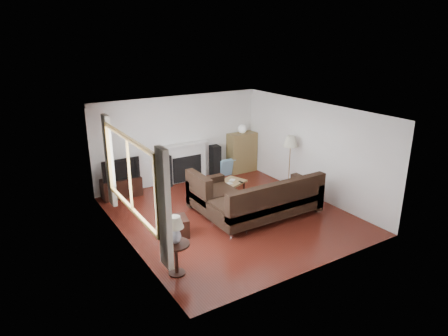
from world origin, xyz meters
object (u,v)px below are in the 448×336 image
tv_stand (121,187)px  sectional_sofa (267,199)px  bookshelf (242,152)px  coffee_table (227,190)px  floor_lamp (289,164)px  side_table (176,259)px

tv_stand → sectional_sofa: 3.93m
bookshelf → coffee_table: size_ratio=1.17×
sectional_sofa → tv_stand: bearing=129.0°
tv_stand → floor_lamp: floor_lamp is taller
bookshelf → sectional_sofa: bookshelf is taller
floor_lamp → side_table: (-4.37, -2.06, -0.46)m
sectional_sofa → side_table: (-2.78, -0.99, -0.16)m
coffee_table → sectional_sofa: bearing=-105.0°
side_table → coffee_table: bearing=43.3°
bookshelf → tv_stand: bearing=-179.7°
tv_stand → side_table: 4.05m
bookshelf → coffee_table: (-1.53, -1.56, -0.41)m
coffee_table → floor_lamp: 1.86m
coffee_table → side_table: bearing=-156.8°
sectional_sofa → bookshelf: bearing=65.6°
side_table → sectional_sofa: bearing=19.6°
bookshelf → floor_lamp: 2.02m
tv_stand → side_table: (-0.31, -4.04, 0.06)m
sectional_sofa → side_table: size_ratio=4.69×
tv_stand → floor_lamp: size_ratio=0.66×
floor_lamp → side_table: 4.85m
tv_stand → side_table: side_table is taller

